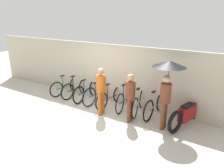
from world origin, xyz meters
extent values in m
plane|color=beige|center=(0.00, 0.00, 0.00)|extent=(30.00, 30.00, 0.00)
cube|color=#B2A893|center=(0.00, 1.98, 1.14)|extent=(13.20, 0.12, 2.28)
torus|color=black|center=(-1.97, 2.10, 0.34)|extent=(0.15, 0.67, 0.67)
torus|color=black|center=(-2.12, 1.06, 0.34)|extent=(0.15, 0.67, 0.67)
cylinder|color=#19662D|center=(-2.05, 1.58, 0.34)|extent=(0.19, 1.04, 0.04)
cylinder|color=#19662D|center=(-2.07, 1.40, 0.59)|extent=(0.04, 0.04, 0.51)
cube|color=black|center=(-2.07, 1.40, 0.86)|extent=(0.12, 0.21, 0.03)
cylinder|color=#19662D|center=(-1.97, 2.10, 0.71)|extent=(0.04, 0.04, 0.74)
cylinder|color=#19662D|center=(-1.97, 2.10, 1.08)|extent=(0.44, 0.09, 0.03)
torus|color=black|center=(-1.43, 2.08, 0.35)|extent=(0.10, 0.70, 0.70)
torus|color=black|center=(-1.50, 1.07, 0.35)|extent=(0.10, 0.70, 0.70)
cylinder|color=black|center=(-1.46, 1.57, 0.35)|extent=(0.11, 1.01, 0.04)
cylinder|color=black|center=(-1.48, 1.40, 0.63)|extent=(0.04, 0.04, 0.57)
cube|color=black|center=(-1.48, 1.40, 0.93)|extent=(0.10, 0.21, 0.03)
cylinder|color=black|center=(-1.43, 2.08, 0.71)|extent=(0.04, 0.04, 0.72)
cylinder|color=black|center=(-1.43, 2.08, 1.07)|extent=(0.44, 0.06, 0.03)
torus|color=black|center=(-0.91, 2.10, 0.36)|extent=(0.10, 0.73, 0.73)
torus|color=black|center=(-0.85, 1.01, 0.36)|extent=(0.10, 0.73, 0.73)
cylinder|color=#19478C|center=(-0.88, 1.55, 0.36)|extent=(0.09, 1.09, 0.04)
cylinder|color=#19478C|center=(-0.87, 1.36, 0.61)|extent=(0.04, 0.04, 0.50)
cube|color=black|center=(-0.87, 1.36, 0.88)|extent=(0.10, 0.20, 0.03)
cylinder|color=#19478C|center=(-0.91, 2.10, 0.68)|extent=(0.04, 0.04, 0.64)
cylinder|color=#19478C|center=(-0.91, 2.10, 1.00)|extent=(0.44, 0.05, 0.03)
torus|color=black|center=(-0.25, 2.11, 0.38)|extent=(0.10, 0.76, 0.76)
torus|color=black|center=(-0.33, 1.02, 0.38)|extent=(0.10, 0.76, 0.76)
cylinder|color=#19478C|center=(-0.29, 1.57, 0.38)|extent=(0.11, 1.09, 0.04)
cylinder|color=#19478C|center=(-0.31, 1.37, 0.61)|extent=(0.04, 0.04, 0.46)
cube|color=black|center=(-0.31, 1.37, 0.86)|extent=(0.10, 0.21, 0.03)
cylinder|color=#19478C|center=(-0.25, 2.11, 0.67)|extent=(0.04, 0.04, 0.57)
cylinder|color=#19478C|center=(-0.25, 2.11, 0.95)|extent=(0.44, 0.06, 0.03)
torus|color=black|center=(0.35, 2.02, 0.34)|extent=(0.13, 0.67, 0.67)
torus|color=black|center=(0.23, 1.02, 0.34)|extent=(0.13, 0.67, 0.67)
cylinder|color=maroon|center=(0.29, 1.52, 0.34)|extent=(0.15, 1.01, 0.04)
cylinder|color=maroon|center=(0.27, 1.35, 0.61)|extent=(0.04, 0.04, 0.55)
cube|color=black|center=(0.27, 1.35, 0.90)|extent=(0.11, 0.21, 0.03)
cylinder|color=maroon|center=(0.35, 2.02, 0.67)|extent=(0.04, 0.04, 0.68)
cylinder|color=maroon|center=(0.35, 2.02, 1.01)|extent=(0.44, 0.08, 0.03)
torus|color=black|center=(0.81, 2.11, 0.37)|extent=(0.14, 0.75, 0.75)
torus|color=black|center=(0.95, 1.11, 0.37)|extent=(0.14, 0.75, 0.75)
cylinder|color=#19478C|center=(0.88, 1.61, 0.37)|extent=(0.18, 1.01, 0.04)
cylinder|color=#19478C|center=(0.90, 1.44, 0.66)|extent=(0.04, 0.04, 0.58)
cube|color=black|center=(0.90, 1.44, 0.97)|extent=(0.12, 0.21, 0.03)
cylinder|color=#19478C|center=(0.81, 2.11, 0.73)|extent=(0.04, 0.04, 0.71)
cylinder|color=#19478C|center=(0.81, 2.11, 1.09)|extent=(0.44, 0.09, 0.03)
torus|color=black|center=(1.37, 2.02, 0.36)|extent=(0.18, 0.72, 0.72)
torus|color=black|center=(1.55, 1.08, 0.36)|extent=(0.18, 0.72, 0.72)
cylinder|color=#A59E93|center=(1.46, 1.55, 0.36)|extent=(0.21, 0.95, 0.04)
cylinder|color=#A59E93|center=(1.49, 1.39, 0.65)|extent=(0.04, 0.04, 0.57)
cube|color=black|center=(1.49, 1.39, 0.94)|extent=(0.13, 0.21, 0.03)
cylinder|color=#A59E93|center=(1.37, 2.02, 0.70)|extent=(0.04, 0.04, 0.67)
cylinder|color=#A59E93|center=(1.37, 2.02, 1.03)|extent=(0.44, 0.11, 0.03)
torus|color=black|center=(2.07, 2.12, 0.37)|extent=(0.09, 0.74, 0.73)
torus|color=black|center=(2.02, 1.11, 0.37)|extent=(0.09, 0.74, 0.73)
cylinder|color=#A59E93|center=(2.05, 1.61, 0.37)|extent=(0.09, 1.00, 0.04)
cylinder|color=#A59E93|center=(2.04, 1.44, 0.64)|extent=(0.04, 0.04, 0.55)
cube|color=black|center=(2.04, 1.44, 0.93)|extent=(0.10, 0.20, 0.03)
cylinder|color=#A59E93|center=(2.07, 2.12, 0.66)|extent=(0.04, 0.04, 0.59)
cylinder|color=#A59E93|center=(2.07, 2.12, 0.96)|extent=(0.44, 0.05, 0.03)
cylinder|color=#B25619|center=(0.43, 0.64, 0.42)|extent=(0.13, 0.13, 0.85)
cylinder|color=#B25619|center=(0.42, 0.82, 0.42)|extent=(0.13, 0.13, 0.85)
cylinder|color=#B25619|center=(0.42, 0.73, 1.13)|extent=(0.32, 0.32, 0.57)
sphere|color=tan|center=(0.42, 0.73, 1.55)|extent=(0.22, 0.22, 0.22)
cylinder|color=brown|center=(1.52, 0.71, 0.41)|extent=(0.13, 0.13, 0.82)
cylinder|color=brown|center=(1.50, 0.89, 0.41)|extent=(0.13, 0.13, 0.82)
cylinder|color=brown|center=(1.51, 0.80, 1.09)|extent=(0.32, 0.32, 0.56)
sphere|color=tan|center=(1.51, 0.80, 1.50)|extent=(0.21, 0.21, 0.21)
cylinder|color=brown|center=(2.60, 0.85, 0.43)|extent=(0.13, 0.13, 0.86)
cylinder|color=brown|center=(2.59, 1.03, 0.43)|extent=(0.13, 0.13, 0.86)
cylinder|color=brown|center=(2.60, 0.94, 1.15)|extent=(0.32, 0.32, 0.58)
sphere|color=tan|center=(2.60, 0.94, 1.58)|extent=(0.22, 0.22, 0.22)
cylinder|color=#332D28|center=(2.59, 1.08, 1.55)|extent=(0.02, 0.02, 0.72)
cone|color=black|center=(2.59, 1.08, 2.00)|extent=(0.98, 0.98, 0.18)
torus|color=black|center=(3.32, 2.11, 0.36)|extent=(0.30, 0.73, 0.73)
torus|color=black|center=(2.98, 0.85, 0.36)|extent=(0.30, 0.73, 0.73)
cube|color=maroon|center=(3.15, 1.48, 0.44)|extent=(0.42, 0.75, 0.44)
cube|color=black|center=(3.15, 1.48, 0.69)|extent=(0.34, 0.54, 0.06)
cylinder|color=#B2B2B7|center=(3.32, 2.11, 0.91)|extent=(0.57, 0.18, 0.03)
camera|label=1|loc=(4.51, -4.95, 3.36)|focal=35.00mm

